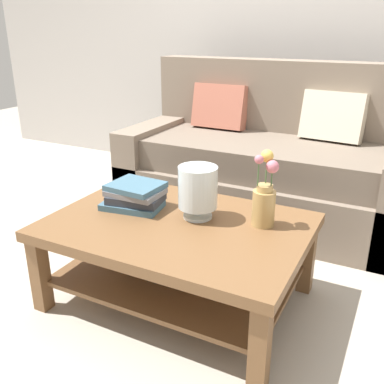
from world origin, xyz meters
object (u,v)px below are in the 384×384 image
Objects in this scene: coffee_table at (177,243)px; couch at (267,165)px; flower_pitcher at (264,198)px; book_stack_main at (135,196)px; glass_hurricane_vase at (198,189)px.

couch is at bearing 87.63° from coffee_table.
flower_pitcher is at bearing -73.23° from couch.
couch is 1.21m from book_stack_main.
glass_hurricane_vase is at bearing -89.29° from couch.
book_stack_main reaches higher than coffee_table.
flower_pitcher is (0.64, 0.10, 0.07)m from book_stack_main.
flower_pitcher is at bearing 22.90° from coffee_table.
glass_hurricane_vase is 0.72× the size of flower_pitcher.
book_stack_main is at bearing -105.31° from couch.
book_stack_main is at bearing 168.88° from coffee_table.
couch is 5.48× the size of flower_pitcher.
coffee_table is at bearing -157.10° from flower_pitcher.
flower_pitcher is (0.31, 0.06, -0.01)m from glass_hurricane_vase.
glass_hurricane_vase reaches higher than book_stack_main.
flower_pitcher reaches higher than glass_hurricane_vase.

